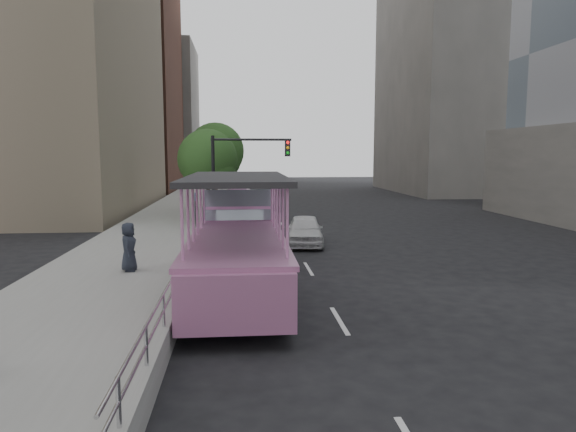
% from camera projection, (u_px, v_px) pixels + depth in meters
% --- Properties ---
extents(ground, '(160.00, 160.00, 0.00)m').
position_uv_depth(ground, '(293.00, 300.00, 15.04)').
color(ground, black).
extents(sidewalk, '(5.50, 80.00, 0.30)m').
position_uv_depth(sidewalk, '(151.00, 241.00, 24.38)').
color(sidewalk, '#9B9B96').
rests_on(sidewalk, ground).
extents(kerb_wall, '(0.24, 30.00, 0.36)m').
position_uv_depth(kerb_wall, '(191.00, 271.00, 16.68)').
color(kerb_wall, '#ADADA7').
rests_on(kerb_wall, sidewalk).
extents(guardrail, '(0.07, 22.00, 0.71)m').
position_uv_depth(guardrail, '(191.00, 251.00, 16.60)').
color(guardrail, silver).
rests_on(guardrail, kerb_wall).
extents(duck_boat, '(2.83, 10.97, 3.64)m').
position_uv_depth(duck_boat, '(238.00, 246.00, 16.34)').
color(duck_boat, black).
rests_on(duck_boat, ground).
extents(car, '(2.08, 4.25, 1.40)m').
position_uv_depth(car, '(305.00, 230.00, 24.07)').
color(car, silver).
rests_on(car, ground).
extents(pedestrian_far, '(0.54, 0.82, 1.66)m').
position_uv_depth(pedestrian_far, '(129.00, 247.00, 17.33)').
color(pedestrian_far, '#242935').
rests_on(pedestrian_far, sidewalk).
extents(parking_sign, '(0.16, 0.65, 2.93)m').
position_uv_depth(parking_sign, '(197.00, 225.00, 17.51)').
color(parking_sign, black).
rests_on(parking_sign, ground).
extents(traffic_signal, '(4.20, 0.32, 5.20)m').
position_uv_depth(traffic_signal, '(236.00, 168.00, 26.82)').
color(traffic_signal, black).
rests_on(traffic_signal, ground).
extents(street_tree_near, '(3.52, 3.52, 5.72)m').
position_uv_depth(street_tree_near, '(209.00, 161.00, 30.02)').
color(street_tree_near, '#3A2A1A').
rests_on(street_tree_near, ground).
extents(street_tree_far, '(3.97, 3.97, 6.45)m').
position_uv_depth(street_tree_far, '(217.00, 153.00, 35.92)').
color(street_tree_far, '#3A2A1A').
rests_on(street_tree_far, ground).
extents(midrise_brick, '(18.00, 16.00, 26.00)m').
position_uv_depth(midrise_brick, '(96.00, 78.00, 59.28)').
color(midrise_brick, brown).
rests_on(midrise_brick, ground).
extents(midrise_stone_a, '(20.00, 20.00, 32.00)m').
position_uv_depth(midrise_stone_a, '(487.00, 48.00, 57.03)').
color(midrise_stone_a, gray).
rests_on(midrise_stone_a, ground).
extents(midrise_stone_b, '(16.00, 14.00, 20.00)m').
position_uv_depth(midrise_stone_b, '(141.00, 115.00, 75.64)').
color(midrise_stone_b, gray).
rests_on(midrise_stone_b, ground).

